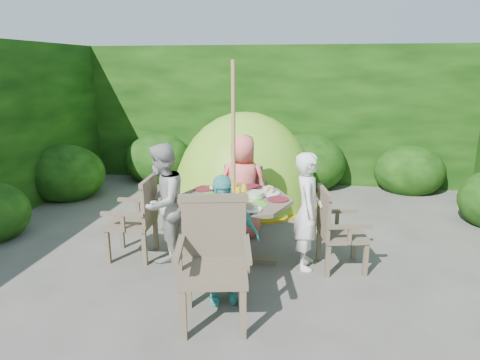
% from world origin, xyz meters
% --- Properties ---
extents(ground, '(60.00, 60.00, 0.00)m').
position_xyz_m(ground, '(0.00, 0.00, 0.00)').
color(ground, '#4C4A44').
rests_on(ground, ground).
extents(hedge_enclosure, '(9.00, 9.00, 2.50)m').
position_xyz_m(hedge_enclosure, '(0.00, 1.33, 1.25)').
color(hedge_enclosure, black).
rests_on(hedge_enclosure, ground).
extents(patio_table, '(1.35, 1.35, 0.90)m').
position_xyz_m(patio_table, '(-0.09, 0.03, 0.63)').
color(patio_table, '#493E2F').
rests_on(patio_table, ground).
extents(parasol_pole, '(0.05, 0.05, 2.20)m').
position_xyz_m(parasol_pole, '(-0.10, 0.03, 1.10)').
color(parasol_pole, olive).
rests_on(parasol_pole, ground).
extents(garden_chair_right, '(0.56, 0.60, 0.86)m').
position_xyz_m(garden_chair_right, '(1.01, 0.06, 0.46)').
color(garden_chair_right, '#493E2F').
rests_on(garden_chair_right, ground).
extents(garden_chair_left, '(0.52, 0.58, 0.91)m').
position_xyz_m(garden_chair_left, '(-1.19, -0.02, 0.48)').
color(garden_chair_left, '#493E2F').
rests_on(garden_chair_left, ground).
extents(garden_chair_back, '(0.52, 0.47, 0.85)m').
position_xyz_m(garden_chair_back, '(-0.15, 1.13, 0.46)').
color(garden_chair_back, '#493E2F').
rests_on(garden_chair_back, ground).
extents(garden_chair_front, '(0.71, 0.66, 1.03)m').
position_xyz_m(garden_chair_front, '(-0.06, -1.06, 0.55)').
color(garden_chair_front, '#493E2F').
rests_on(garden_chair_front, ground).
extents(child_right, '(0.33, 0.48, 1.28)m').
position_xyz_m(child_right, '(0.70, 0.06, 0.64)').
color(child_right, white).
rests_on(child_right, ground).
extents(child_left, '(0.56, 0.69, 1.33)m').
position_xyz_m(child_left, '(-0.90, -0.01, 0.67)').
color(child_left, '#A7A7A1').
rests_on(child_left, ground).
extents(child_back, '(0.65, 0.42, 1.32)m').
position_xyz_m(child_back, '(-0.13, 0.82, 0.66)').
color(child_back, '#F76F66').
rests_on(child_back, ground).
extents(child_front, '(0.77, 0.51, 1.22)m').
position_xyz_m(child_front, '(-0.06, -0.77, 0.61)').
color(child_front, '#50BAB7').
rests_on(child_front, ground).
extents(dome_tent, '(3.01, 3.01, 2.87)m').
position_xyz_m(dome_tent, '(-0.36, 2.38, 0.00)').
color(dome_tent, '#74B723').
rests_on(dome_tent, ground).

